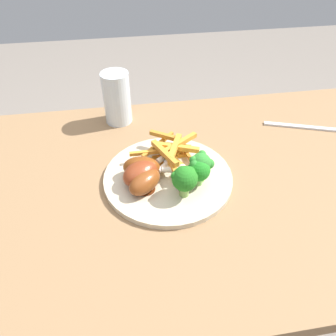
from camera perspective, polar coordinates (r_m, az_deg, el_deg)
name	(u,v)px	position (r m, az deg, el deg)	size (l,w,h in m)	color
ground_plane	(174,331)	(1.31, 1.11, -26.55)	(6.00, 6.00, 0.00)	gray
dining_table	(178,218)	(0.77, 1.71, -8.75)	(1.15, 0.65, 0.74)	#8E6B47
dinner_plate	(168,177)	(0.68, 0.00, -1.65)	(0.27, 0.27, 0.01)	beige
broccoli_floret_front	(199,171)	(0.64, 5.46, -0.49)	(0.05, 0.05, 0.06)	#80BD5B
broccoli_floret_middle	(185,178)	(0.61, 2.99, -1.82)	(0.05, 0.05, 0.07)	#85AD55
broccoli_floret_back	(200,164)	(0.64, 5.63, 0.61)	(0.05, 0.05, 0.06)	#75AE50
carrot_fries_pile	(170,151)	(0.70, 0.39, 2.97)	(0.15, 0.15, 0.04)	orange
chicken_drumstick_near	(144,168)	(0.66, -4.15, 0.05)	(0.13, 0.06, 0.05)	#58240B
chicken_drumstick_far	(147,180)	(0.64, -3.76, -2.18)	(0.11, 0.10, 0.04)	#59240E
chicken_drumstick_extra	(142,171)	(0.66, -4.48, -0.51)	(0.12, 0.10, 0.05)	#5D1F0F
fork	(302,127)	(0.90, 22.38, 6.67)	(0.19, 0.01, 0.01)	silver
water_glass	(117,98)	(0.84, -8.91, 11.97)	(0.07, 0.07, 0.13)	silver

